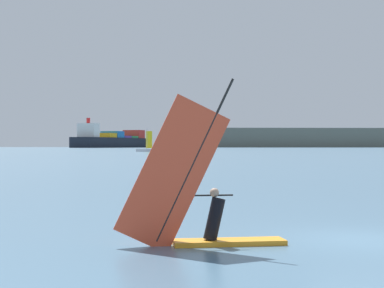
% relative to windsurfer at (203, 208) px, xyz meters
% --- Properties ---
extents(ground_plane, '(4000.00, 4000.00, 0.00)m').
position_rel_windsurfer_xyz_m(ground_plane, '(3.95, 1.22, -0.88)').
color(ground_plane, '#476B84').
extents(windsurfer, '(4.02, 1.40, 4.13)m').
position_rel_windsurfer_xyz_m(windsurfer, '(0.00, 0.00, 0.00)').
color(windsurfer, orange).
rests_on(windsurfer, ground_plane).
extents(cargo_ship, '(63.71, 156.19, 33.03)m').
position_rel_windsurfer_xyz_m(cargo_ship, '(-172.80, 712.62, 7.63)').
color(cargo_ship, black).
rests_on(cargo_ship, ground_plane).
extents(small_sailboat, '(8.97, 4.14, 9.02)m').
position_rel_windsurfer_xyz_m(small_sailboat, '(-42.23, 223.05, -0.05)').
color(small_sailboat, white).
rests_on(small_sailboat, ground_plane).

